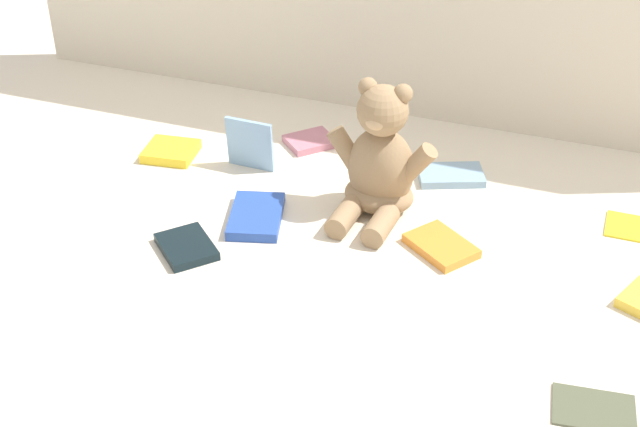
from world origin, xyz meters
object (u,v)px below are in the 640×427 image
(book_case_3, at_px, (186,247))
(book_case_5, at_px, (451,175))
(teddy_bear, at_px, (379,165))
(book_case_9, at_px, (171,151))
(book_case_0, at_px, (636,227))
(book_case_7, at_px, (594,409))
(book_case_6, at_px, (310,141))
(book_case_2, at_px, (250,144))
(book_case_1, at_px, (441,246))
(book_case_4, at_px, (256,216))

(book_case_3, xyz_separation_m, book_case_5, (0.37, 0.39, -0.00))
(teddy_bear, relative_size, book_case_9, 2.51)
(book_case_0, relative_size, book_case_7, 0.93)
(teddy_bear, bearing_deg, book_case_9, 177.75)
(book_case_0, xyz_separation_m, book_case_3, (-0.72, -0.33, 0.00))
(book_case_6, bearing_deg, book_case_2, -77.56)
(teddy_bear, xyz_separation_m, book_case_1, (0.14, -0.09, -0.08))
(book_case_5, xyz_separation_m, book_case_9, (-0.55, -0.11, 0.00))
(book_case_0, distance_m, book_case_5, 0.35)
(book_case_5, relative_size, book_case_9, 1.24)
(book_case_1, distance_m, book_case_7, 0.41)
(book_case_2, relative_size, book_case_6, 1.12)
(book_case_2, bearing_deg, book_case_3, -86.33)
(book_case_0, relative_size, book_case_9, 1.04)
(teddy_bear, relative_size, book_case_7, 2.26)
(book_case_9, bearing_deg, book_case_2, -93.86)
(book_case_2, relative_size, book_case_7, 0.95)
(book_case_0, height_order, book_case_4, book_case_4)
(book_case_3, distance_m, book_case_9, 0.34)
(book_case_5, height_order, book_case_9, book_case_9)
(book_case_0, relative_size, book_case_6, 1.10)
(book_case_4, bearing_deg, book_case_9, 132.69)
(book_case_2, distance_m, book_case_7, 0.83)
(book_case_6, distance_m, book_case_7, 0.84)
(book_case_4, bearing_deg, book_case_1, -11.27)
(teddy_bear, height_order, book_case_2, teddy_bear)
(book_case_7, bearing_deg, book_case_2, 51.44)
(book_case_1, height_order, book_case_6, book_case_1)
(book_case_0, xyz_separation_m, book_case_4, (-0.64, -0.21, 0.01))
(book_case_4, bearing_deg, book_case_6, 75.75)
(teddy_bear, height_order, book_case_9, teddy_bear)
(book_case_2, height_order, book_case_3, book_case_2)
(book_case_2, relative_size, book_case_4, 0.77)
(book_case_2, distance_m, book_case_4, 0.19)
(book_case_4, distance_m, book_case_5, 0.40)
(book_case_1, relative_size, book_case_2, 1.09)
(book_case_4, height_order, book_case_9, same)
(book_case_3, xyz_separation_m, book_case_7, (0.69, -0.14, -0.00))
(book_case_0, relative_size, book_case_4, 0.75)
(teddy_bear, relative_size, book_case_3, 2.35)
(book_case_0, relative_size, book_case_2, 0.98)
(book_case_2, height_order, book_case_4, book_case_2)
(book_case_1, xyz_separation_m, book_case_5, (-0.04, 0.24, -0.00))
(teddy_bear, xyz_separation_m, book_case_9, (-0.45, 0.05, -0.08))
(book_case_7, height_order, book_case_9, book_case_9)
(book_case_5, height_order, book_case_7, book_case_5)
(book_case_3, bearing_deg, book_case_7, -59.01)
(teddy_bear, distance_m, book_case_4, 0.24)
(book_case_4, height_order, book_case_6, book_case_4)
(book_case_1, height_order, book_case_4, book_case_4)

